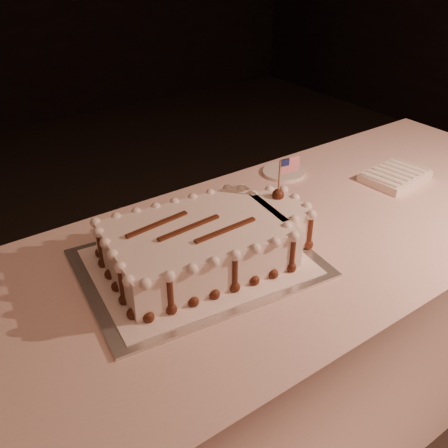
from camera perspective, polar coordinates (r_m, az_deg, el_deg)
banquet_table at (r=1.55m, az=1.85°, el=-14.78°), size 2.40×0.80×0.75m
cake_board at (r=1.26m, az=-2.98°, el=-4.48°), size 0.62×0.49×0.01m
doily at (r=1.26m, az=-2.98°, el=-4.30°), size 0.55×0.44×0.00m
sheet_cake at (r=1.24m, az=-1.79°, el=-1.96°), size 0.56×0.36×0.21m
napkin_stack at (r=1.75m, az=18.95°, el=5.18°), size 0.22×0.17×0.03m
side_plate at (r=1.72m, az=6.84°, el=5.89°), size 0.14×0.14×0.01m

